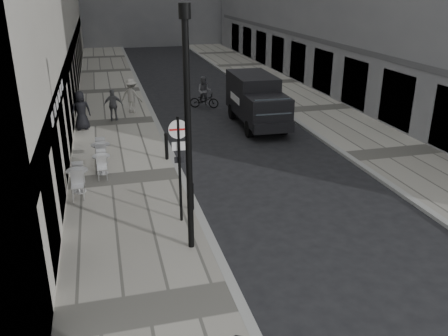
# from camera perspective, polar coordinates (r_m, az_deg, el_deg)

# --- Properties ---
(sidewalk) EXTENTS (4.00, 60.00, 0.12)m
(sidewalk) POSITION_cam_1_polar(r_m,az_deg,el_deg) (24.84, -12.86, 5.33)
(sidewalk) COLOR #9D998D
(sidewalk) RESTS_ON ground
(far_sidewalk) EXTENTS (4.00, 60.00, 0.12)m
(far_sidewalk) POSITION_cam_1_polar(r_m,az_deg,el_deg) (27.39, 10.89, 6.98)
(far_sidewalk) COLOR #9D998D
(far_sidewalk) RESTS_ON ground
(sign_post) EXTENTS (0.55, 0.10, 3.19)m
(sign_post) POSITION_cam_1_polar(r_m,az_deg,el_deg) (13.47, -5.41, 1.49)
(sign_post) COLOR black
(sign_post) RESTS_ON sidewalk
(lamppost) EXTENTS (0.28, 0.28, 6.21)m
(lamppost) POSITION_cam_1_polar(r_m,az_deg,el_deg) (11.58, -4.37, 5.47)
(lamppost) COLOR black
(lamppost) RESTS_ON sidewalk
(bollard_near) EXTENTS (0.11, 0.11, 0.85)m
(bollard_near) POSITION_cam_1_polar(r_m,az_deg,el_deg) (14.73, -3.87, -3.51)
(bollard_near) COLOR black
(bollard_near) RESTS_ON sidewalk
(bollard_far) EXTENTS (0.14, 0.14, 1.03)m
(bollard_far) POSITION_cam_1_polar(r_m,az_deg,el_deg) (18.99, -6.94, 2.53)
(bollard_far) COLOR black
(bollard_far) RESTS_ON sidewalk
(panel_van) EXTENTS (2.07, 5.26, 2.45)m
(panel_van) POSITION_cam_1_polar(r_m,az_deg,el_deg) (23.73, 3.87, 8.37)
(panel_van) COLOR black
(panel_van) RESTS_ON ground
(cyclist) EXTENTS (1.75, 1.16, 1.79)m
(cyclist) POSITION_cam_1_polar(r_m,az_deg,el_deg) (27.29, -2.41, 8.67)
(cyclist) COLOR black
(cyclist) RESTS_ON ground
(pedestrian_a) EXTENTS (0.98, 0.49, 1.61)m
(pedestrian_a) POSITION_cam_1_polar(r_m,az_deg,el_deg) (24.85, -13.17, 7.39)
(pedestrian_a) COLOR slate
(pedestrian_a) RESTS_ON sidewalk
(pedestrian_b) EXTENTS (1.36, 1.19, 1.83)m
(pedestrian_b) POSITION_cam_1_polar(r_m,az_deg,el_deg) (26.20, -11.06, 8.51)
(pedestrian_b) COLOR #B6B1A8
(pedestrian_b) RESTS_ON sidewalk
(pedestrian_c) EXTENTS (1.02, 0.78, 1.86)m
(pedestrian_c) POSITION_cam_1_polar(r_m,az_deg,el_deg) (23.65, -16.84, 6.63)
(pedestrian_c) COLOR black
(pedestrian_c) RESTS_ON sidewalk
(cafe_table_near) EXTENTS (0.72, 1.63, 0.93)m
(cafe_table_near) POSITION_cam_1_polar(r_m,az_deg,el_deg) (19.02, -14.57, 1.88)
(cafe_table_near) COLOR #ADADAF
(cafe_table_near) RESTS_ON sidewalk
(cafe_table_mid) EXTENTS (0.64, 1.46, 0.83)m
(cafe_table_mid) POSITION_cam_1_polar(r_m,az_deg,el_deg) (18.00, -14.50, 0.59)
(cafe_table_mid) COLOR silver
(cafe_table_mid) RESTS_ON sidewalk
(cafe_table_far) EXTENTS (0.72, 1.64, 0.93)m
(cafe_table_far) POSITION_cam_1_polar(r_m,az_deg,el_deg) (16.63, -17.16, -1.26)
(cafe_table_far) COLOR silver
(cafe_table_far) RESTS_ON sidewalk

